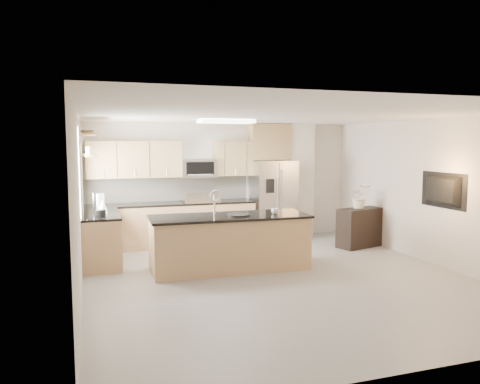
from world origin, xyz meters
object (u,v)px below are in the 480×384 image
object	(u,v)px
cup	(275,211)
bowl	(87,131)
range	(200,222)
refrigerator	(273,200)
blender	(100,207)
island	(230,242)
kettle	(103,206)
flower_vase	(360,190)
television	(439,190)
microwave	(198,168)
platter	(238,215)
coffee_maker	(98,202)
credenza	(360,227)

from	to	relation	value
cup	bowl	size ratio (longest dim) A/B	0.37
range	cup	world-z (taller)	range
refrigerator	blender	bearing A→B (deg)	-158.71
island	blender	distance (m)	2.27
kettle	island	bearing A→B (deg)	-27.92
kettle	flower_vase	bearing A→B (deg)	-2.78
cup	kettle	world-z (taller)	kettle
refrigerator	television	world-z (taller)	refrigerator
bowl	television	bearing A→B (deg)	-23.07
bowl	flower_vase	world-z (taller)	bowl
microwave	kettle	world-z (taller)	microwave
island	flower_vase	size ratio (longest dim) A/B	3.66
cup	bowl	distance (m)	3.71
refrigerator	platter	world-z (taller)	refrigerator
kettle	television	size ratio (longest dim) A/B	0.26
refrigerator	cup	size ratio (longest dim) A/B	14.29
coffee_maker	television	distance (m)	6.09
television	kettle	bearing A→B (deg)	69.50
island	cup	world-z (taller)	island
microwave	bowl	xyz separation A→B (m)	(-2.25, -0.79, 0.75)
refrigerator	cup	distance (m)	2.35
microwave	platter	distance (m)	2.42
platter	bowl	xyz separation A→B (m)	(-2.41, 1.53, 1.43)
kettle	range	bearing A→B (deg)	27.43
cup	flower_vase	size ratio (longest dim) A/B	0.17
platter	flower_vase	size ratio (longest dim) A/B	0.53
flower_vase	bowl	bearing A→B (deg)	173.25
blender	credenza	bearing A→B (deg)	2.18
cup	platter	bearing A→B (deg)	176.67
microwave	bowl	size ratio (longest dim) A/B	2.24
credenza	blender	xyz separation A→B (m)	(-5.20, -0.20, 0.68)
refrigerator	television	distance (m)	3.62
cup	television	world-z (taller)	television
bowl	television	world-z (taller)	bowl
microwave	blender	world-z (taller)	microwave
island	blender	xyz separation A→B (m)	(-2.09, 0.63, 0.62)
refrigerator	credenza	world-z (taller)	refrigerator
credenza	television	size ratio (longest dim) A/B	0.94
blender	television	world-z (taller)	television
blender	kettle	bearing A→B (deg)	83.67
microwave	coffee_maker	size ratio (longest dim) A/B	2.30
flower_vase	television	xyz separation A→B (m)	(0.41, -1.82, 0.16)
refrigerator	cup	bearing A→B (deg)	-111.31
cup	platter	xyz separation A→B (m)	(-0.65, 0.04, -0.04)
microwave	refrigerator	size ratio (longest dim) A/B	0.43
island	blender	bearing A→B (deg)	164.88
refrigerator	television	bearing A→B (deg)	-58.96
range	refrigerator	xyz separation A→B (m)	(1.66, -0.05, 0.42)
range	coffee_maker	distance (m)	2.31
blender	bowl	xyz separation A→B (m)	(-0.18, 0.83, 1.29)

